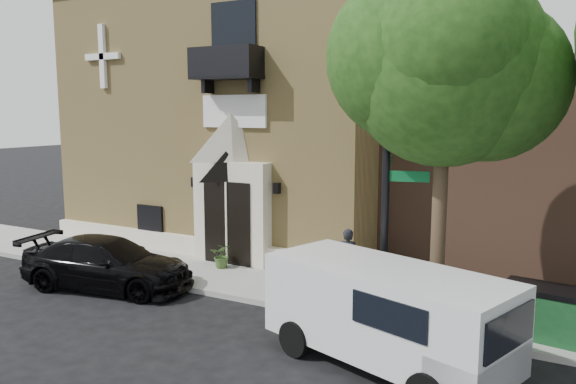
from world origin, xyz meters
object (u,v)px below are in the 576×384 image
at_px(street_sign, 387,180).
at_px(fire_hydrant, 340,295).
at_px(pedestrian_near, 348,259).
at_px(dumpster, 544,312).
at_px(cargo_van, 394,315).
at_px(black_sedan, 108,263).

bearing_deg(street_sign, fire_hydrant, 169.71).
height_order(street_sign, pedestrian_near, street_sign).
distance_m(fire_hydrant, dumpster, 4.43).
xyz_separation_m(cargo_van, fire_hydrant, (-1.95, 2.01, -0.53)).
xyz_separation_m(cargo_van, pedestrian_near, (-2.48, 3.73, -0.12)).
bearing_deg(pedestrian_near, cargo_van, 115.71).
height_order(black_sedan, cargo_van, cargo_van).
relative_size(black_sedan, street_sign, 0.76).
distance_m(black_sedan, street_sign, 8.18).
bearing_deg(street_sign, dumpster, 0.09).
relative_size(black_sedan, cargo_van, 0.95).
relative_size(cargo_van, dumpster, 2.89).
bearing_deg(dumpster, cargo_van, -123.75).
height_order(black_sedan, pedestrian_near, pedestrian_near).
bearing_deg(fire_hydrant, cargo_van, -45.98).
height_order(cargo_van, street_sign, street_sign).
bearing_deg(street_sign, cargo_van, -78.22).
bearing_deg(pedestrian_near, street_sign, 125.50).
distance_m(fire_hydrant, pedestrian_near, 1.84).
bearing_deg(fire_hydrant, pedestrian_near, 107.19).
bearing_deg(pedestrian_near, black_sedan, 16.02).
bearing_deg(black_sedan, fire_hydrant, -92.58).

